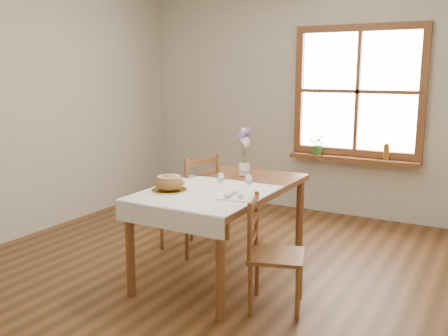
# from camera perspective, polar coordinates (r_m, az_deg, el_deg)

# --- Properties ---
(ground) EXTENTS (5.00, 5.00, 0.00)m
(ground) POSITION_cam_1_polar(r_m,az_deg,el_deg) (4.10, -2.12, -13.16)
(ground) COLOR brown
(ground) RESTS_ON ground
(room_walls) EXTENTS (4.60, 5.10, 2.65)m
(room_walls) POSITION_cam_1_polar(r_m,az_deg,el_deg) (3.74, -2.31, 11.44)
(room_walls) COLOR beige
(room_walls) RESTS_ON ground
(window) EXTENTS (1.46, 0.08, 1.46)m
(window) POSITION_cam_1_polar(r_m,az_deg,el_deg) (5.84, 15.06, 8.44)
(window) COLOR brown
(window) RESTS_ON ground
(window_sill) EXTENTS (1.46, 0.20, 0.05)m
(window_sill) POSITION_cam_1_polar(r_m,az_deg,el_deg) (5.85, 14.52, 0.98)
(window_sill) COLOR brown
(window_sill) RESTS_ON ground
(dining_table) EXTENTS (0.90, 1.60, 0.75)m
(dining_table) POSITION_cam_1_polar(r_m,az_deg,el_deg) (4.12, 0.00, -3.21)
(dining_table) COLOR brown
(dining_table) RESTS_ON ground
(table_linen) EXTENTS (0.91, 0.99, 0.01)m
(table_linen) POSITION_cam_1_polar(r_m,az_deg,el_deg) (3.85, -2.23, -2.88)
(table_linen) COLOR white
(table_linen) RESTS_ON dining_table
(chair_left) EXTENTS (0.56, 0.55, 0.93)m
(chair_left) POSITION_cam_1_polar(r_m,az_deg,el_deg) (4.70, -4.01, -3.94)
(chair_left) COLOR brown
(chair_left) RESTS_ON ground
(chair_right) EXTENTS (0.49, 0.48, 0.81)m
(chair_right) POSITION_cam_1_polar(r_m,az_deg,el_deg) (3.60, 6.05, -9.72)
(chair_right) COLOR brown
(chair_right) RESTS_ON ground
(bread_plate) EXTENTS (0.31, 0.31, 0.01)m
(bread_plate) POSITION_cam_1_polar(r_m,az_deg,el_deg) (3.91, -6.25, -2.54)
(bread_plate) COLOR white
(bread_plate) RESTS_ON table_linen
(bread_loaf) EXTENTS (0.23, 0.23, 0.13)m
(bread_loaf) POSITION_cam_1_polar(r_m,az_deg,el_deg) (3.89, -6.27, -1.54)
(bread_loaf) COLOR #AA743C
(bread_loaf) RESTS_ON bread_plate
(egg_napkin) EXTENTS (0.25, 0.23, 0.01)m
(egg_napkin) POSITION_cam_1_polar(r_m,az_deg,el_deg) (3.68, 1.15, -3.38)
(egg_napkin) COLOR white
(egg_napkin) RESTS_ON table_linen
(eggs) EXTENTS (0.20, 0.18, 0.04)m
(eggs) POSITION_cam_1_polar(r_m,az_deg,el_deg) (3.67, 1.15, -3.01)
(eggs) COLOR white
(eggs) RESTS_ON egg_napkin
(salt_shaker) EXTENTS (0.06, 0.06, 0.10)m
(salt_shaker) POSITION_cam_1_polar(r_m,az_deg,el_deg) (4.12, -0.37, -1.17)
(salt_shaker) COLOR white
(salt_shaker) RESTS_ON table_linen
(pepper_shaker) EXTENTS (0.06, 0.06, 0.10)m
(pepper_shaker) POSITION_cam_1_polar(r_m,az_deg,el_deg) (4.04, 2.85, -1.43)
(pepper_shaker) COLOR white
(pepper_shaker) RESTS_ON table_linen
(flower_vase) EXTENTS (0.12, 0.12, 0.10)m
(flower_vase) POSITION_cam_1_polar(r_m,az_deg,el_deg) (4.49, 2.33, -0.24)
(flower_vase) COLOR white
(flower_vase) RESTS_ON dining_table
(lavender_bouquet) EXTENTS (0.16, 0.16, 0.31)m
(lavender_bouquet) POSITION_cam_1_polar(r_m,az_deg,el_deg) (4.45, 2.35, 2.36)
(lavender_bouquet) COLOR #76589C
(lavender_bouquet) RESTS_ON flower_vase
(potted_plant) EXTENTS (0.22, 0.24, 0.18)m
(potted_plant) POSITION_cam_1_polar(r_m,az_deg,el_deg) (5.95, 10.71, 2.42)
(potted_plant) COLOR #367830
(potted_plant) RESTS_ON window_sill
(amber_bottle) EXTENTS (0.07, 0.07, 0.19)m
(amber_bottle) POSITION_cam_1_polar(r_m,az_deg,el_deg) (5.75, 18.06, 1.82)
(amber_bottle) COLOR #9D631D
(amber_bottle) RESTS_ON window_sill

